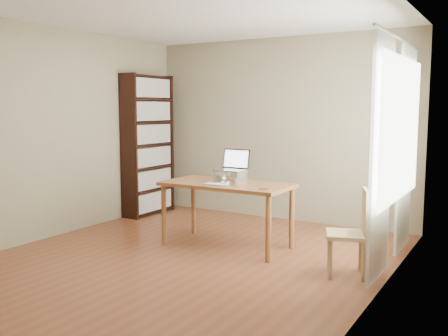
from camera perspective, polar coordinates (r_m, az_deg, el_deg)
room at (r=5.25m, az=-3.59°, el=3.53°), size 4.04×4.54×2.64m
bookshelf at (r=7.62m, az=-8.65°, el=2.61°), size 0.30×0.90×2.10m
curtains at (r=5.25m, az=18.89°, el=1.73°), size 0.03×1.90×2.25m
desk at (r=5.76m, az=0.34°, el=-2.60°), size 1.48×0.74×0.75m
laptop_stand at (r=5.80m, az=0.74°, el=-0.79°), size 0.32×0.25×0.13m
laptop at (r=5.84m, az=1.04°, el=0.35°), size 0.34×0.28×0.24m
keyboard at (r=5.56m, az=-0.83°, el=-1.90°), size 0.29×0.13×0.02m
coaster at (r=5.30m, az=4.54°, el=-2.42°), size 0.10×0.10×0.01m
cat at (r=5.83m, az=0.96°, el=-0.97°), size 0.24×0.48×0.14m
chair at (r=4.92m, az=14.55°, el=-6.92°), size 0.49×0.48×0.85m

